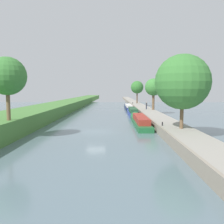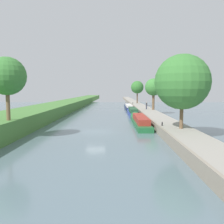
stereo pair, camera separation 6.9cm
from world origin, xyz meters
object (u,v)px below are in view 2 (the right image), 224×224
narrowboat_blue (133,112)px  person_walking (146,105)px  mooring_bollard_far (133,103)px  mooring_bollard_near (162,124)px  narrowboat_green (140,121)px  narrowboat_navy (128,107)px

narrowboat_blue → person_walking: bearing=34.5°
mooring_bollard_far → mooring_bollard_near: bearing=-90.0°
narrowboat_blue → narrowboat_green: bearing=-89.9°
narrowboat_blue → narrowboat_navy: bearing=89.8°
person_walking → mooring_bollard_far: person_walking is taller
narrowboat_green → mooring_bollard_far: size_ratio=35.49×
narrowboat_navy → person_walking: person_walking is taller
narrowboat_navy → mooring_bollard_far: mooring_bollard_far is taller
narrowboat_blue → mooring_bollard_far: narrowboat_blue is taller
person_walking → mooring_bollard_far: (-1.48, 22.80, -0.65)m
narrowboat_green → mooring_bollard_far: 40.09m
narrowboat_navy → person_walking: size_ratio=10.22×
narrowboat_green → narrowboat_navy: (0.04, 31.89, -0.03)m
narrowboat_navy → narrowboat_green: bearing=-90.1°
narrowboat_blue → mooring_bollard_near: size_ratio=29.67×
narrowboat_green → person_walking: 17.62m
narrowboat_green → person_walking: size_ratio=9.62×
narrowboat_navy → narrowboat_blue: bearing=-90.2°
narrowboat_blue → mooring_bollard_far: size_ratio=29.67×
narrowboat_blue → mooring_bollard_near: narrowboat_blue is taller
narrowboat_blue → narrowboat_navy: narrowboat_blue is taller
narrowboat_green → narrowboat_blue: 14.90m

